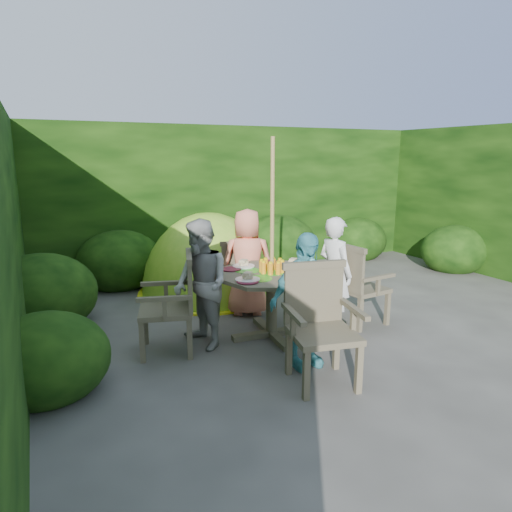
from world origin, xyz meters
name	(u,v)px	position (x,y,z in m)	size (l,w,h in m)	color
ground	(371,336)	(0.00, 0.00, 0.00)	(60.00, 60.00, 0.00)	#45433D
hedge_enclosure	(311,213)	(0.00, 1.33, 1.25)	(9.00, 9.00, 2.50)	black
patio_table	(272,283)	(-1.02, 0.50, 0.63)	(1.39, 1.39, 0.89)	#48412F
parasol_pole	(272,241)	(-1.02, 0.50, 1.10)	(0.04, 0.04, 2.20)	olive
garden_chair_right	(357,283)	(0.07, 0.39, 0.51)	(0.56, 0.61, 0.96)	#48412F
garden_chair_left	(174,302)	(-2.11, 0.58, 0.53)	(0.68, 0.72, 1.00)	#48412F
garden_chair_back	(239,273)	(-0.94, 1.60, 0.48)	(0.64, 0.60, 0.89)	#48412F
garden_chair_front	(320,322)	(-1.11, -0.58, 0.55)	(0.72, 0.66, 1.03)	#48412F
child_right	(335,273)	(-0.22, 0.43, 0.66)	(0.48, 0.32, 1.33)	silver
child_left	(201,285)	(-1.82, 0.57, 0.69)	(0.67, 0.52, 1.37)	#A3A39D
child_back	(247,262)	(-0.95, 1.30, 0.68)	(0.67, 0.43, 1.36)	#F78866
child_front	(304,301)	(-1.09, -0.29, 0.66)	(0.77, 0.32, 1.32)	#4BA6B0
dome_tent	(209,292)	(-1.08, 2.39, 0.00)	(2.47, 2.47, 2.40)	#7BC125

